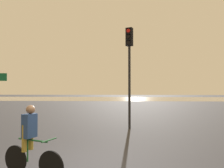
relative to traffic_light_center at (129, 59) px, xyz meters
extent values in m
cube|color=gray|center=(-1.33, 30.73, -3.44)|extent=(80.00, 16.00, 0.01)
cylinder|color=black|center=(0.00, 0.00, -1.39)|extent=(0.12, 0.12, 4.11)
cube|color=black|center=(0.00, 0.00, 1.11)|extent=(0.39, 0.35, 0.90)
cylinder|color=red|center=(-0.05, -0.12, 1.40)|extent=(0.19, 0.11, 0.19)
cube|color=black|center=(-0.06, -0.14, 1.51)|extent=(0.22, 0.19, 0.02)
cylinder|color=black|center=(-0.05, -0.12, 1.11)|extent=(0.19, 0.11, 0.19)
cube|color=black|center=(-0.06, -0.14, 1.22)|extent=(0.22, 0.19, 0.02)
cylinder|color=black|center=(-0.05, -0.12, 0.82)|extent=(0.19, 0.11, 0.19)
cube|color=black|center=(-0.06, -0.14, 0.93)|extent=(0.22, 0.19, 0.02)
cylinder|color=black|center=(-1.87, -6.19, -3.12)|extent=(0.63, 0.28, 0.66)
cylinder|color=black|center=(-2.84, -5.80, -3.12)|extent=(0.63, 0.28, 0.66)
cylinder|color=#1E592D|center=(-2.35, -5.99, -2.62)|extent=(0.79, 0.35, 0.04)
cylinder|color=#1E592D|center=(-2.49, -5.94, -2.84)|extent=(0.04, 0.04, 0.55)
cylinder|color=#1E592D|center=(-1.91, -6.17, -2.57)|extent=(0.20, 0.44, 0.03)
cylinder|color=olive|center=(-2.53, -6.03, -2.57)|extent=(0.11, 0.11, 0.60)
cylinder|color=olive|center=(-2.46, -5.84, -2.57)|extent=(0.11, 0.11, 0.60)
cube|color=navy|center=(-2.45, -5.96, -2.30)|extent=(0.30, 0.35, 0.54)
sphere|color=#846047|center=(-2.42, -5.97, -1.93)|extent=(0.20, 0.20, 0.20)
camera|label=1|loc=(-0.32, -10.83, -1.44)|focal=35.00mm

